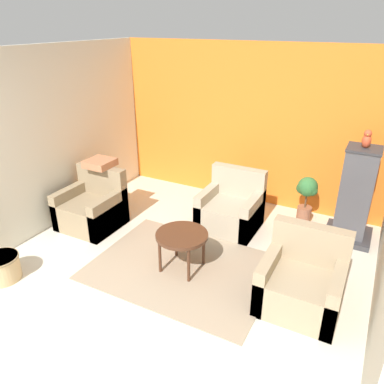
{
  "coord_description": "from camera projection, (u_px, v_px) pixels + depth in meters",
  "views": [
    {
      "loc": [
        1.87,
        -1.72,
        2.72
      ],
      "look_at": [
        0.0,
        1.84,
        0.85
      ],
      "focal_mm": 35.0,
      "sensor_mm": 36.0,
      "label": 1
    }
  ],
  "objects": [
    {
      "name": "potted_plant",
      "position": [
        306.0,
        194.0,
        5.34
      ],
      "size": [
        0.31,
        0.28,
        0.7
      ],
      "color": "brown",
      "rests_on": "ground_plane"
    },
    {
      "name": "armchair_right",
      "position": [
        302.0,
        284.0,
        3.81
      ],
      "size": [
        0.79,
        0.74,
        0.82
      ],
      "color": "#9E896B",
      "rests_on": "ground_plane"
    },
    {
      "name": "wall_back_accent",
      "position": [
        248.0,
        126.0,
        5.78
      ],
      "size": [
        4.34,
        0.06,
        2.44
      ],
      "color": "orange",
      "rests_on": "ground_plane"
    },
    {
      "name": "armchair_left",
      "position": [
        92.0,
        208.0,
        5.33
      ],
      "size": [
        0.79,
        0.74,
        0.82
      ],
      "color": "#8E7A5B",
      "rests_on": "ground_plane"
    },
    {
      "name": "area_rug",
      "position": [
        182.0,
        268.0,
        4.49
      ],
      "size": [
        2.11,
        1.58,
        0.01
      ],
      "color": "gray",
      "rests_on": "ground_plane"
    },
    {
      "name": "coffee_table",
      "position": [
        182.0,
        238.0,
        4.31
      ],
      "size": [
        0.61,
        0.61,
        0.48
      ],
      "color": "#472819",
      "rests_on": "ground_plane"
    },
    {
      "name": "armchair_middle",
      "position": [
        231.0,
        210.0,
        5.29
      ],
      "size": [
        0.79,
        0.74,
        0.82
      ],
      "color": "tan",
      "rests_on": "ground_plane"
    },
    {
      "name": "parrot",
      "position": [
        367.0,
        139.0,
        4.55
      ],
      "size": [
        0.11,
        0.2,
        0.23
      ],
      "color": "#D14C2D",
      "rests_on": "birdcage"
    },
    {
      "name": "throw_pillow",
      "position": [
        100.0,
        163.0,
        5.28
      ],
      "size": [
        0.37,
        0.37,
        0.1
      ],
      "color": "#B2704C",
      "rests_on": "armchair_left"
    },
    {
      "name": "wall_left",
      "position": [
        55.0,
        138.0,
        5.18
      ],
      "size": [
        0.06,
        3.68,
        2.44
      ],
      "color": "beige",
      "rests_on": "ground_plane"
    },
    {
      "name": "birdcage",
      "position": [
        355.0,
        197.0,
        4.88
      ],
      "size": [
        0.59,
        0.59,
        1.28
      ],
      "color": "#353539",
      "rests_on": "ground_plane"
    },
    {
      "name": "ground_plane",
      "position": [
        96.0,
        357.0,
        3.31
      ],
      "size": [
        20.0,
        20.0,
        0.0
      ],
      "primitive_type": "plane",
      "color": "beige",
      "rests_on": "ground"
    },
    {
      "name": "wicker_basket",
      "position": [
        2.0,
        267.0,
        4.25
      ],
      "size": [
        0.4,
        0.4,
        0.29
      ],
      "color": "tan",
      "rests_on": "ground_plane"
    }
  ]
}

